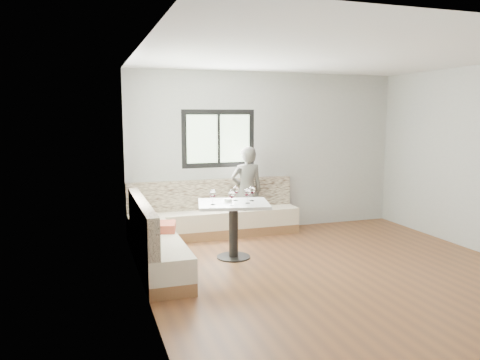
# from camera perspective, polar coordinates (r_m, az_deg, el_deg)

# --- Properties ---
(room) EXTENTS (5.01, 5.01, 2.81)m
(room) POSITION_cam_1_polar(r_m,az_deg,el_deg) (6.20, 10.91, 1.79)
(room) COLOR brown
(room) RESTS_ON ground
(banquette) EXTENTS (2.90, 2.80, 0.95)m
(banquette) POSITION_cam_1_polar(r_m,az_deg,el_deg) (7.30, -5.94, -5.79)
(banquette) COLOR #92613A
(banquette) RESTS_ON ground
(table) EXTENTS (1.14, 0.97, 0.82)m
(table) POSITION_cam_1_polar(r_m,az_deg,el_deg) (6.74, -0.80, -4.46)
(table) COLOR black
(table) RESTS_ON ground
(person) EXTENTS (0.57, 0.39, 1.53)m
(person) POSITION_cam_1_polar(r_m,az_deg,el_deg) (8.02, 0.83, -1.32)
(person) COLOR #54524C
(person) RESTS_ON ground
(olive_ramekin) EXTENTS (0.11, 0.11, 0.04)m
(olive_ramekin) POSITION_cam_1_polar(r_m,az_deg,el_deg) (6.75, -1.46, -2.47)
(olive_ramekin) COLOR white
(olive_ramekin) RESTS_ON table
(wine_glass_a) EXTENTS (0.10, 0.10, 0.21)m
(wine_glass_a) POSITION_cam_1_polar(r_m,az_deg,el_deg) (6.51, -3.34, -1.74)
(wine_glass_a) COLOR white
(wine_glass_a) RESTS_ON table
(wine_glass_b) EXTENTS (0.10, 0.10, 0.21)m
(wine_glass_b) POSITION_cam_1_polar(r_m,az_deg,el_deg) (6.46, -1.01, -1.79)
(wine_glass_b) COLOR white
(wine_glass_b) RESTS_ON table
(wine_glass_c) EXTENTS (0.10, 0.10, 0.21)m
(wine_glass_c) POSITION_cam_1_polar(r_m,az_deg,el_deg) (6.60, 0.94, -1.59)
(wine_glass_c) COLOR white
(wine_glass_c) RESTS_ON table
(wine_glass_d) EXTENTS (0.10, 0.10, 0.21)m
(wine_glass_d) POSITION_cam_1_polar(r_m,az_deg,el_deg) (6.81, -0.53, -1.28)
(wine_glass_d) COLOR white
(wine_glass_d) RESTS_ON table
(wine_glass_e) EXTENTS (0.10, 0.10, 0.21)m
(wine_glass_e) POSITION_cam_1_polar(r_m,az_deg,el_deg) (6.79, 1.46, -1.32)
(wine_glass_e) COLOR white
(wine_glass_e) RESTS_ON table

